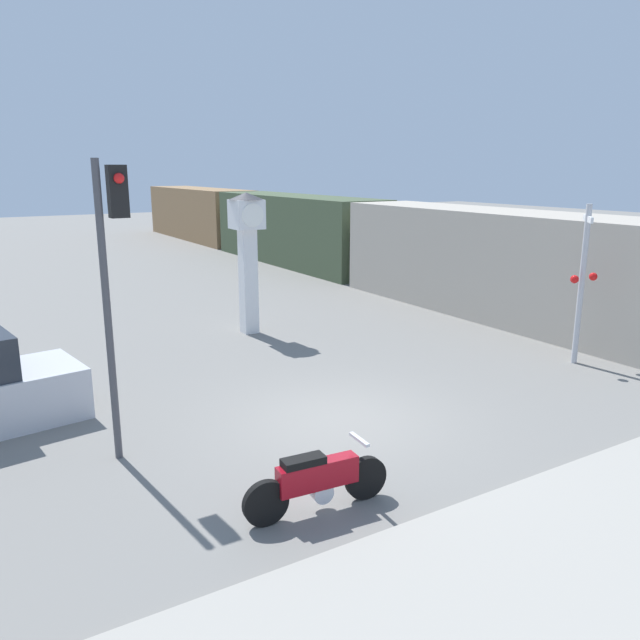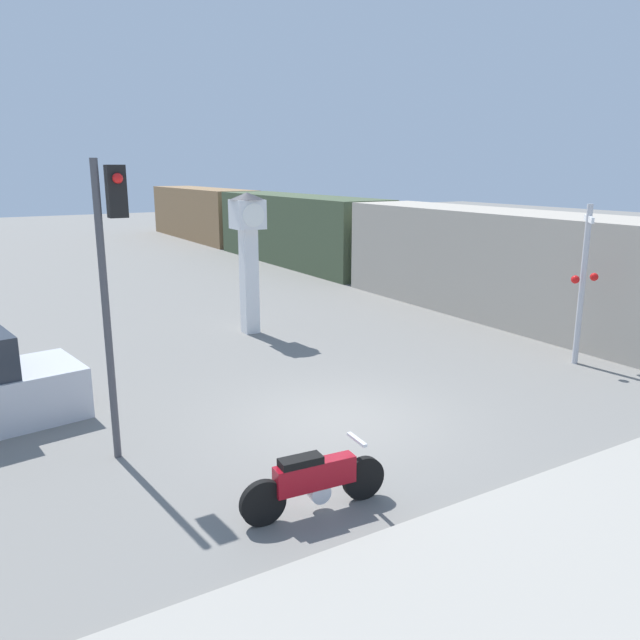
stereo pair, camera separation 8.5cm
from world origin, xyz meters
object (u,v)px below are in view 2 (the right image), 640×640
at_px(clock_tower, 248,241).
at_px(freight_train, 297,229).
at_px(traffic_light, 111,260).
at_px(motorcycle, 315,481).
at_px(railroad_crossing_signal, 583,279).

relative_size(clock_tower, freight_train, 0.10).
bearing_deg(freight_train, traffic_light, -126.41).
distance_m(motorcycle, railroad_crossing_signal, 9.56).
bearing_deg(motorcycle, railroad_crossing_signal, 20.63).
bearing_deg(motorcycle, freight_train, 66.21).
bearing_deg(freight_train, motorcycle, -118.33).
height_order(motorcycle, railroad_crossing_signal, railroad_crossing_signal).
distance_m(motorcycle, traffic_light, 4.64).
distance_m(motorcycle, freight_train, 23.92).
height_order(motorcycle, freight_train, freight_train).
bearing_deg(railroad_crossing_signal, clock_tower, 129.44).
relative_size(motorcycle, traffic_light, 0.46).
bearing_deg(traffic_light, freight_train, 53.59).
relative_size(motorcycle, freight_train, 0.06).
xyz_separation_m(motorcycle, freight_train, (11.34, 21.02, 1.23)).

